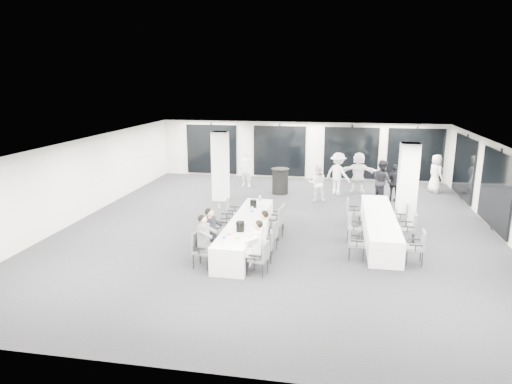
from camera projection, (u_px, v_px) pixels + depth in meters
room at (308, 181)px, 15.87m from camera, size 14.04×16.04×2.84m
column_left at (220, 166)px, 18.49m from camera, size 0.60×0.60×2.80m
column_right at (407, 185)px, 15.18m from camera, size 0.60×0.60×2.80m
banquet_table_main at (246, 232)px, 13.65m from camera, size 0.90×5.00×0.75m
banquet_table_side at (379, 226)px, 14.16m from camera, size 0.90×5.00×0.75m
cocktail_table at (280, 181)px, 19.68m from camera, size 0.79×0.79×1.10m
chair_main_left_near at (200, 248)px, 11.93m from camera, size 0.54×0.58×0.94m
chair_main_left_second at (207, 240)px, 12.53m from camera, size 0.54×0.58×0.92m
chair_main_left_mid at (216, 227)px, 13.40m from camera, size 0.57×0.62×1.03m
chair_main_left_fourth at (224, 219)px, 14.33m from camera, size 0.60×0.63×0.98m
chair_main_left_far at (231, 211)px, 15.28m from camera, size 0.51×0.56×0.93m
chair_main_right_near at (261, 256)px, 11.42m from camera, size 0.53×0.56×0.89m
chair_main_right_second at (267, 244)px, 12.29m from camera, size 0.51×0.54×0.86m
chair_main_right_mid at (271, 235)px, 13.04m from camera, size 0.52×0.55×0.87m
chair_main_right_fourth at (277, 220)px, 14.08m from camera, size 0.60×0.64×1.02m
chair_main_right_far at (280, 215)px, 14.88m from camera, size 0.45×0.51×0.87m
chair_side_left_near at (354, 241)px, 12.49m from camera, size 0.48×0.53×0.91m
chair_side_left_mid at (353, 226)px, 13.86m from camera, size 0.52×0.55×0.86m
chair_side_left_far at (352, 210)px, 15.35m from camera, size 0.47×0.53×0.93m
chair_side_right_near at (418, 245)px, 12.12m from camera, size 0.49×0.55×0.93m
chair_side_right_mid at (410, 227)px, 13.56m from camera, size 0.52×0.57×0.96m
chair_side_right_far at (403, 214)px, 15.00m from camera, size 0.48×0.52×0.87m
seated_guest_a at (206, 238)px, 11.82m from camera, size 0.50×0.38×1.44m
seated_guest_b at (212, 230)px, 12.41m from camera, size 0.50×0.38×1.44m
seated_guest_c at (255, 244)px, 11.39m from camera, size 0.50×0.38×1.44m
seated_guest_d at (261, 233)px, 12.23m from camera, size 0.50×0.38×1.44m
standing_guest_b at (317, 181)px, 18.38m from camera, size 0.86×0.57×1.70m
standing_guest_c at (338, 171)px, 19.47m from camera, size 1.47×1.30×2.04m
standing_guest_d at (395, 181)px, 18.28m from camera, size 1.09×0.70×1.74m
standing_guest_e at (436, 171)px, 19.85m from camera, size 0.87×1.05×1.88m
standing_guest_f at (359, 170)px, 19.76m from camera, size 1.93×0.94×2.02m
standing_guest_g at (246, 166)px, 20.93m from camera, size 0.77×0.66×1.87m
standing_guest_h at (382, 179)px, 18.11m from camera, size 0.98×1.11×1.97m
ice_bucket_near at (240, 227)px, 12.52m from camera, size 0.24×0.24×0.27m
ice_bucket_far at (253, 204)px, 14.86m from camera, size 0.22×0.22×0.25m
water_bottle_a at (224, 236)px, 11.79m from camera, size 0.08×0.08×0.24m
water_bottle_b at (252, 210)px, 14.12m from camera, size 0.08×0.08×0.24m
water_bottle_c at (260, 199)px, 15.48m from camera, size 0.08×0.08×0.24m
plate_a at (229, 235)px, 12.23m from camera, size 0.22×0.22×0.03m
plate_b at (237, 238)px, 11.94m from camera, size 0.19×0.19×0.03m
plate_c at (244, 226)px, 12.98m from camera, size 0.21×0.21×0.03m
wine_glass at (240, 237)px, 11.70m from camera, size 0.07×0.07×0.18m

